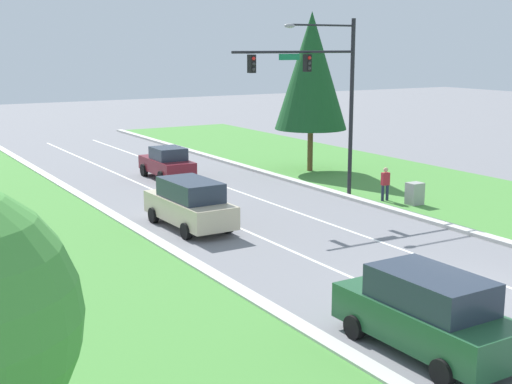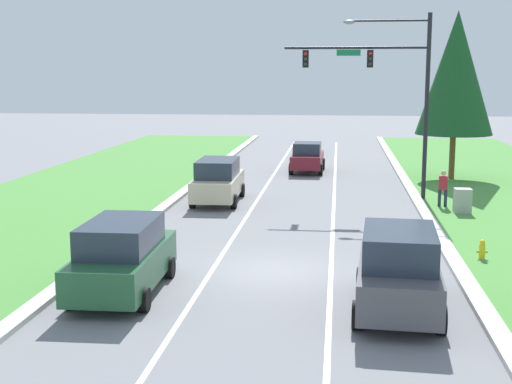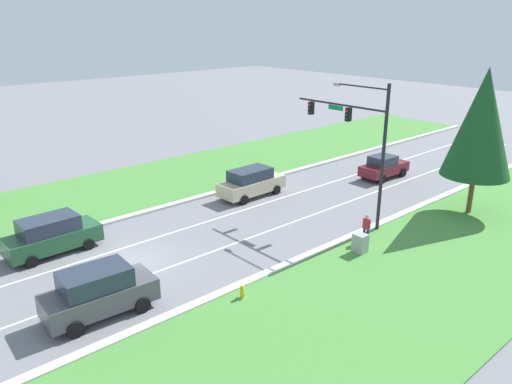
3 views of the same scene
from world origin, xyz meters
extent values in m
plane|color=slate|center=(0.00, 0.00, 0.00)|extent=(160.00, 160.00, 0.00)
cube|color=beige|center=(-5.65, 0.00, 0.07)|extent=(0.50, 90.00, 0.15)
cube|color=#4C8E3D|center=(-10.90, 0.00, 0.04)|extent=(10.00, 90.00, 0.08)
cube|color=white|center=(-1.80, 0.00, 0.00)|extent=(0.14, 81.00, 0.01)
cube|color=white|center=(1.80, 0.00, 0.00)|extent=(0.14, 81.00, 0.01)
cylinder|color=black|center=(5.97, 12.98, 4.31)|extent=(0.20, 0.20, 8.62)
cylinder|color=black|center=(2.67, 12.98, 7.07)|extent=(6.59, 0.12, 0.12)
cube|color=#147042|center=(2.34, 12.98, 6.85)|extent=(1.10, 0.04, 0.28)
cylinder|color=black|center=(4.16, 12.98, 8.27)|extent=(3.63, 0.09, 0.09)
ellipsoid|color=gray|center=(2.34, 12.98, 8.22)|extent=(0.56, 0.28, 0.20)
cube|color=black|center=(3.33, 12.98, 6.57)|extent=(0.28, 0.32, 0.80)
sphere|color=red|center=(3.33, 12.81, 6.80)|extent=(0.16, 0.16, 0.16)
sphere|color=#2D2D2D|center=(3.33, 12.81, 6.57)|extent=(0.16, 0.16, 0.16)
sphere|color=#2D2D2D|center=(3.33, 12.81, 6.33)|extent=(0.16, 0.16, 0.16)
cube|color=black|center=(0.37, 12.98, 6.57)|extent=(0.28, 0.32, 0.80)
sphere|color=red|center=(0.37, 12.81, 6.80)|extent=(0.16, 0.16, 0.16)
sphere|color=#2D2D2D|center=(0.37, 12.81, 6.57)|extent=(0.16, 0.16, 0.16)
sphere|color=#2D2D2D|center=(0.37, 12.81, 6.33)|extent=(0.16, 0.16, 0.16)
cube|color=#235633|center=(-3.81, -2.54, 0.77)|extent=(2.05, 4.92, 0.92)
cube|color=#283342|center=(-3.81, -2.66, 1.63)|extent=(1.81, 2.96, 0.80)
cylinder|color=black|center=(-2.89, -1.00, 0.31)|extent=(0.25, 0.63, 0.62)
cylinder|color=black|center=(-4.79, -1.05, 0.31)|extent=(0.25, 0.63, 0.62)
cylinder|color=black|center=(-2.83, -4.03, 0.31)|extent=(0.25, 0.63, 0.62)
cylinder|color=black|center=(-4.73, -4.07, 0.31)|extent=(0.25, 0.63, 0.62)
cube|color=maroon|center=(0.12, 22.04, 0.74)|extent=(1.87, 4.37, 0.77)
cube|color=#283342|center=(0.12, 21.78, 1.46)|extent=(1.64, 1.99, 0.68)
cylinder|color=black|center=(1.02, 23.36, 0.35)|extent=(0.26, 0.71, 0.71)
cylinder|color=black|center=(-0.71, 23.40, 0.35)|extent=(0.26, 0.71, 0.71)
cylinder|color=black|center=(0.96, 20.68, 0.35)|extent=(0.26, 0.71, 0.71)
cylinder|color=black|center=(-0.78, 20.72, 0.35)|extent=(0.26, 0.71, 0.71)
cube|color=beige|center=(-3.54, 11.36, 0.78)|extent=(1.99, 5.04, 0.90)
cube|color=#283342|center=(-3.54, 11.24, 1.62)|extent=(1.76, 3.04, 0.78)
cylinder|color=black|center=(-2.65, 12.93, 0.33)|extent=(0.25, 0.66, 0.66)
cylinder|color=black|center=(-4.50, 12.89, 0.33)|extent=(0.25, 0.66, 0.66)
cylinder|color=black|center=(-2.58, 9.83, 0.33)|extent=(0.25, 0.66, 0.66)
cylinder|color=black|center=(-4.43, 9.79, 0.33)|extent=(0.25, 0.66, 0.66)
cube|color=#9E9E99|center=(7.22, 9.66, 0.56)|extent=(0.70, 0.60, 1.11)
cylinder|color=#232842|center=(6.45, 11.03, 0.42)|extent=(0.14, 0.14, 0.84)
cylinder|color=#232842|center=(6.71, 11.00, 0.42)|extent=(0.14, 0.14, 0.84)
cube|color=maroon|center=(6.58, 11.01, 1.14)|extent=(0.40, 0.27, 0.60)
sphere|color=tan|center=(6.58, 11.01, 1.58)|extent=(0.22, 0.22, 0.22)
cylinder|color=brown|center=(8.28, 19.69, 1.28)|extent=(0.32, 0.32, 2.56)
cone|color=#194C23|center=(8.28, 19.69, 5.92)|extent=(4.20, 4.20, 6.71)
camera|label=1|loc=(-15.67, -14.48, 7.36)|focal=50.00mm
camera|label=2|loc=(1.93, -20.75, 5.94)|focal=50.00mm
camera|label=3|loc=(21.62, -10.57, 11.93)|focal=35.00mm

